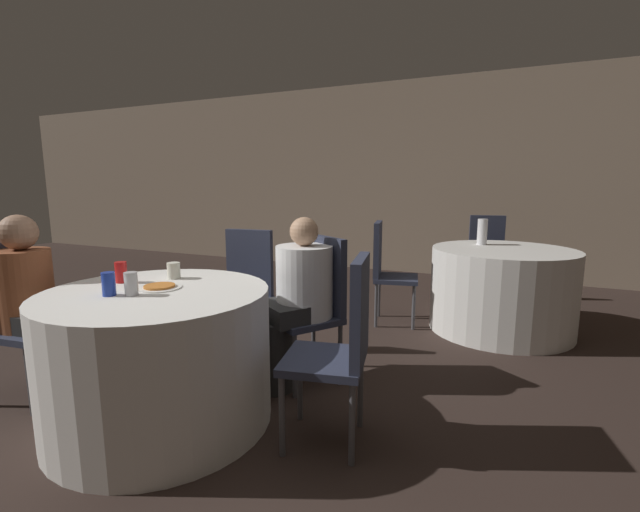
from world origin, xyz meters
The scene contains 18 objects.
ground_plane centered at (0.00, 0.00, 0.00)m, with size 16.00×16.00×0.00m, color #332621.
wall_back centered at (0.00, 4.61, 1.40)m, with size 16.00×0.06×2.80m.
table_near centered at (-0.11, -0.12, 0.37)m, with size 1.20×1.20×0.75m.
table_far centered at (1.57, 2.30, 0.37)m, with size 1.24×1.24×0.75m.
chair_near_north centered at (-0.23, 0.89, 0.57)m, with size 0.44×0.45×0.97m.
chair_near_east centered at (0.89, 0.09, 0.57)m, with size 0.48×0.47×0.97m.
chair_near_west centered at (-1.12, -0.26, 0.57)m, with size 0.45×0.45×0.97m.
chair_near_northeast centered at (0.46, 0.73, 0.57)m, with size 0.56×0.56×0.97m.
chair_far_west centered at (0.55, 2.09, 0.57)m, with size 0.48×0.47×0.97m.
chair_far_north centered at (1.38, 3.32, 0.57)m, with size 0.47×0.47×0.97m.
person_white_shirt centered at (0.37, 0.59, 0.57)m, with size 0.48×0.51×1.11m.
person_floral_shirt centered at (-0.95, -0.24, 0.57)m, with size 0.49×0.33×1.14m.
pizza_plate_near centered at (-0.13, -0.07, 0.76)m, with size 0.24×0.24×0.02m.
soda_can_blue centered at (-0.25, -0.30, 0.81)m, with size 0.07×0.07×0.12m.
soda_can_red centered at (-0.44, -0.05, 0.81)m, with size 0.07×0.07×0.12m.
soda_can_silver centered at (-0.14, -0.25, 0.81)m, with size 0.07×0.07×0.12m.
cup_near centered at (-0.24, 0.15, 0.80)m, with size 0.08×0.08×0.10m.
bottle_far centered at (1.37, 2.50, 0.87)m, with size 0.09×0.09×0.24m.
Camera 1 is at (1.61, -1.80, 1.31)m, focal length 24.00 mm.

